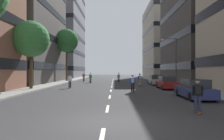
{
  "coord_description": "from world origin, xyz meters",
  "views": [
    {
      "loc": [
        0.43,
        -8.44,
        2.21
      ],
      "look_at": [
        0.0,
        20.63,
        2.24
      ],
      "focal_mm": 31.87,
      "sensor_mm": 36.0,
      "label": 1
    }
  ],
  "objects": [
    {
      "name": "building_right_mid",
      "position": [
        19.32,
        26.35,
        9.64
      ],
      "size": [
        18.02,
        17.57,
        19.11
      ],
      "color": "#4C4744",
      "rests_on": "ground_plane"
    },
    {
      "name": "skater_1",
      "position": [
        4.7,
        1.85,
        1.02
      ],
      "size": [
        0.57,
        0.92,
        1.78
      ],
      "color": "brown",
      "rests_on": "ground_plane"
    },
    {
      "name": "building_left_far",
      "position": [
        -19.32,
        52.95,
        16.17
      ],
      "size": [
        18.02,
        20.06,
        32.16
      ],
      "color": "slate",
      "rests_on": "ground_plane"
    },
    {
      "name": "sidewalk_right",
      "position": [
        9.1,
        26.41,
        0.07
      ],
      "size": [
        2.55,
        64.56,
        0.14
      ],
      "primitive_type": "cube",
      "color": "gray",
      "rests_on": "ground_plane"
    },
    {
      "name": "skater_0",
      "position": [
        2.18,
        11.32,
        1.02
      ],
      "size": [
        0.54,
        0.91,
        1.78
      ],
      "color": "brown",
      "rests_on": "ground_plane"
    },
    {
      "name": "skater_3",
      "position": [
        3.9,
        19.29,
        1.02
      ],
      "size": [
        0.57,
        0.92,
        1.78
      ],
      "color": "brown",
      "rests_on": "ground_plane"
    },
    {
      "name": "building_left_mid",
      "position": [
        -19.32,
        26.35,
        9.74
      ],
      "size": [
        18.02,
        17.38,
        19.29
      ],
      "color": "#4C4744",
      "rests_on": "ground_plane"
    },
    {
      "name": "street_tree_far",
      "position": [
        -9.1,
        30.52,
        8.0
      ],
      "size": [
        4.59,
        4.59,
        10.2
      ],
      "color": "#4C3823",
      "rests_on": "sidewalk_left"
    },
    {
      "name": "parked_car_far",
      "position": [
        6.63,
        15.3,
        0.7
      ],
      "size": [
        1.82,
        4.4,
        1.52
      ],
      "color": "maroon",
      "rests_on": "ground_plane"
    },
    {
      "name": "parked_car_near",
      "position": [
        6.63,
        21.93,
        0.7
      ],
      "size": [
        1.82,
        4.4,
        1.52
      ],
      "color": "#B2B7BF",
      "rests_on": "ground_plane"
    },
    {
      "name": "parked_car_mid",
      "position": [
        6.63,
        7.1,
        0.7
      ],
      "size": [
        1.82,
        4.4,
        1.52
      ],
      "color": "navy",
      "rests_on": "ground_plane"
    },
    {
      "name": "street_tree_mid",
      "position": [
        -9.1,
        13.95,
        5.73
      ],
      "size": [
        4.09,
        4.09,
        7.66
      ],
      "color": "#4C3823",
      "rests_on": "sidewalk_left"
    },
    {
      "name": "skater_2",
      "position": [
        -5.11,
        15.86,
        0.98
      ],
      "size": [
        0.55,
        0.92,
        1.78
      ],
      "color": "brown",
      "rests_on": "ground_plane"
    },
    {
      "name": "streetlamp_right",
      "position": [
        8.48,
        19.04,
        4.14
      ],
      "size": [
        2.13,
        0.3,
        6.5
      ],
      "color": "#3F3F44",
      "rests_on": "sidewalk_right"
    },
    {
      "name": "skater_5",
      "position": [
        -3.85,
        26.19,
        0.98
      ],
      "size": [
        0.56,
        0.92,
        1.78
      ],
      "color": "brown",
      "rests_on": "ground_plane"
    },
    {
      "name": "skater_6",
      "position": [
        -5.69,
        30.43,
        1.02
      ],
      "size": [
        0.56,
        0.92,
        1.78
      ],
      "color": "brown",
      "rests_on": "ground_plane"
    },
    {
      "name": "ground_plane",
      "position": [
        0.0,
        23.48,
        0.0
      ],
      "size": [
        140.86,
        140.86,
        0.0
      ],
      "primitive_type": "plane",
      "color": "#333335"
    },
    {
      "name": "skater_4",
      "position": [
        1.1,
        27.6,
        1.02
      ],
      "size": [
        0.54,
        0.91,
        1.78
      ],
      "color": "brown",
      "rests_on": "ground_plane"
    },
    {
      "name": "building_right_far",
      "position": [
        19.32,
        52.95,
        11.03
      ],
      "size": [
        18.02,
        20.91,
        21.88
      ],
      "color": "#B2A893",
      "rests_on": "ground_plane"
    },
    {
      "name": "sidewalk_left",
      "position": [
        -9.1,
        26.41,
        0.07
      ],
      "size": [
        2.55,
        64.56,
        0.14
      ],
      "primitive_type": "cube",
      "color": "gray",
      "rests_on": "ground_plane"
    },
    {
      "name": "lane_markings",
      "position": [
        0.0,
        23.0,
        0.0
      ],
      "size": [
        0.16,
        52.2,
        0.01
      ],
      "color": "silver",
      "rests_on": "ground_plane"
    }
  ]
}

